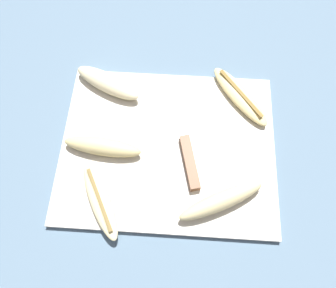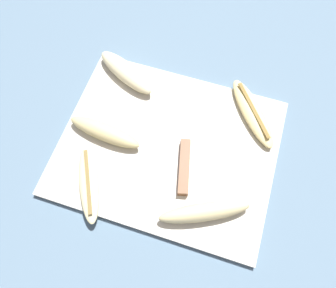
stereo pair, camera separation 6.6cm
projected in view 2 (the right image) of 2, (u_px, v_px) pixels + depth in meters
The scene contains 8 objects.
ground_plane at pixel (168, 148), 0.68m from camera, with size 4.00×4.00×0.00m, color slate.
cutting_board at pixel (168, 147), 0.68m from camera, with size 0.44×0.35×0.01m.
knife at pixel (185, 156), 0.65m from camera, with size 0.08×0.25×0.02m.
banana_soft_right at pixel (89, 183), 0.63m from camera, with size 0.11×0.16×0.02m.
banana_mellow_near at pixel (204, 212), 0.60m from camera, with size 0.17×0.11×0.04m.
banana_golden_short at pixel (252, 113), 0.69m from camera, with size 0.14×0.16×0.02m.
banana_spotted_left at pixel (105, 132), 0.67m from camera, with size 0.16×0.05×0.03m.
banana_cream_curved at pixel (126, 72), 0.72m from camera, with size 0.16×0.11×0.03m.
Camera 2 is at (0.08, -0.26, 0.63)m, focal length 35.00 mm.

